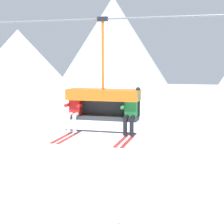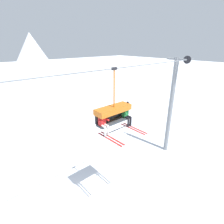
# 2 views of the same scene
# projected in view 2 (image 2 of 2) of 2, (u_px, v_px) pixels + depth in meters

# --- Properties ---
(ground_plane) EXTENTS (200.00, 200.00, 0.00)m
(ground_plane) POSITION_uv_depth(u_px,v_px,m) (80.00, 206.00, 10.39)
(ground_plane) COLOR silver
(mountain_peak_east) EXTENTS (13.15, 13.15, 11.41)m
(mountain_peak_east) POSITION_uv_depth(u_px,v_px,m) (33.00, 59.00, 41.36)
(mountain_peak_east) COLOR white
(mountain_peak_east) RESTS_ON ground_plane
(lift_tower_far) EXTENTS (0.36, 1.88, 8.22)m
(lift_tower_far) POSITION_uv_depth(u_px,v_px,m) (171.00, 105.00, 14.42)
(lift_tower_far) COLOR slate
(lift_tower_far) RESTS_ON ground_plane
(lift_cable) EXTENTS (19.05, 0.05, 0.05)m
(lift_cable) POSITION_uv_depth(u_px,v_px,m) (89.00, 72.00, 7.26)
(lift_cable) COLOR slate
(chairlift_chair) EXTENTS (2.04, 0.74, 3.12)m
(chairlift_chair) POSITION_uv_depth(u_px,v_px,m) (113.00, 112.00, 8.99)
(chairlift_chair) COLOR #33383D
(skier_red) EXTENTS (0.46, 1.70, 1.23)m
(skier_red) POSITION_uv_depth(u_px,v_px,m) (104.00, 123.00, 8.45)
(skier_red) COLOR red
(skier_green) EXTENTS (0.48, 1.70, 1.34)m
(skier_green) POSITION_uv_depth(u_px,v_px,m) (127.00, 114.00, 9.45)
(skier_green) COLOR #23843D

